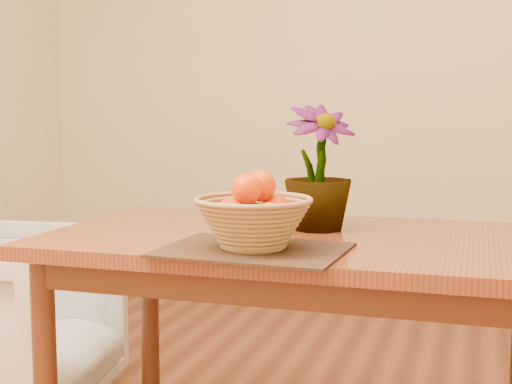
% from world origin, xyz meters
% --- Properties ---
extents(wall_back, '(4.00, 0.02, 2.70)m').
position_xyz_m(wall_back, '(0.00, 2.25, 1.35)').
color(wall_back, '#F8EBBD').
rests_on(wall_back, floor).
extents(table, '(1.40, 0.80, 0.75)m').
position_xyz_m(table, '(0.00, 0.30, 0.66)').
color(table, brown).
rests_on(table, floor).
extents(placemat, '(0.46, 0.35, 0.01)m').
position_xyz_m(placemat, '(-0.05, 0.03, 0.75)').
color(placemat, '#3D2816').
rests_on(placemat, table).
extents(wicker_basket, '(0.29, 0.29, 0.12)m').
position_xyz_m(wicker_basket, '(-0.05, 0.03, 0.82)').
color(wicker_basket, '#A17843').
rests_on(wicker_basket, placemat).
extents(orange_pile, '(0.17, 0.18, 0.14)m').
position_xyz_m(orange_pile, '(-0.05, 0.03, 0.86)').
color(orange_pile, '#CE4403').
rests_on(orange_pile, wicker_basket).
extents(potted_plant, '(0.29, 0.29, 0.36)m').
position_xyz_m(potted_plant, '(0.03, 0.39, 0.93)').
color(potted_plant, '#1D4D16').
rests_on(potted_plant, table).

